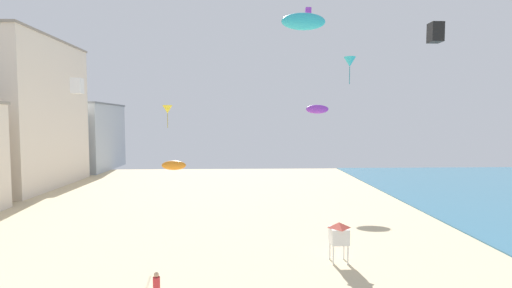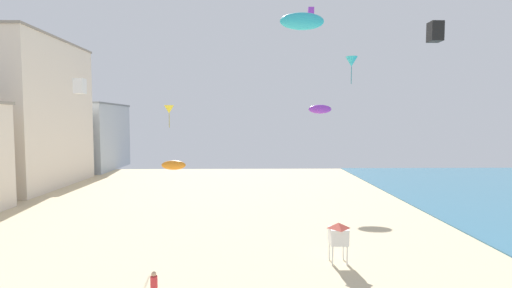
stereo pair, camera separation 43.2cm
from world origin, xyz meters
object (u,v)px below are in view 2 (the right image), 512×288
object	(u,v)px
kite_yellow_delta	(169,109)
kite_purple_box	(311,12)
kite_flyer	(154,286)
kite_orange_parafoil	(174,165)
kite_cyan_parafoil	(302,21)
kite_black_box	(435,32)
lifeguard_stand	(338,234)
kite_purple_parafoil	(320,109)
kite_cyan_delta	(352,62)
kite_white_box	(80,86)

from	to	relation	value
kite_yellow_delta	kite_purple_box	world-z (taller)	kite_purple_box
kite_flyer	kite_purple_box	size ratio (longest dim) A/B	1.58
kite_flyer	kite_orange_parafoil	world-z (taller)	kite_orange_parafoil
kite_flyer	kite_cyan_parafoil	xyz separation A→B (m)	(7.54, 3.32, 13.49)
kite_orange_parafoil	kite_black_box	xyz separation A→B (m)	(14.98, -4.02, 7.68)
lifeguard_stand	kite_black_box	bearing A→B (deg)	-20.72
kite_purple_parafoil	kite_cyan_parafoil	size ratio (longest dim) A/B	1.13
kite_purple_parafoil	kite_orange_parafoil	distance (m)	24.78
kite_purple_box	kite_black_box	xyz separation A→B (m)	(2.62, -24.38, -8.21)
lifeguard_stand	kite_yellow_delta	bearing A→B (deg)	149.25
kite_cyan_delta	kite_flyer	bearing A→B (deg)	-131.78
kite_flyer	kite_purple_box	distance (m)	36.18
kite_white_box	kite_yellow_delta	size ratio (longest dim) A/B	0.66
kite_orange_parafoil	kite_cyan_parafoil	distance (m)	11.98
kite_flyer	kite_purple_parafoil	size ratio (longest dim) A/B	0.59
kite_purple_parafoil	kite_black_box	world-z (taller)	kite_black_box
kite_yellow_delta	kite_white_box	bearing A→B (deg)	-175.21
kite_purple_parafoil	kite_yellow_delta	xyz separation A→B (m)	(-15.74, -11.46, -0.40)
lifeguard_stand	kite_cyan_delta	size ratio (longest dim) A/B	1.06
kite_cyan_delta	kite_white_box	bearing A→B (deg)	-178.51
kite_cyan_parafoil	lifeguard_stand	bearing A→B (deg)	32.85
kite_white_box	kite_cyan_parafoil	xyz separation A→B (m)	(17.61, -11.44, 2.50)
kite_flyer	kite_black_box	bearing A→B (deg)	-9.04
kite_purple_box	lifeguard_stand	bearing A→B (deg)	-94.77
kite_purple_parafoil	kite_cyan_delta	distance (m)	12.11
lifeguard_stand	kite_cyan_parafoil	world-z (taller)	kite_cyan_parafoil
kite_flyer	lifeguard_stand	distance (m)	11.39
kite_purple_parafoil	kite_white_box	bearing A→B (deg)	-152.55
kite_yellow_delta	kite_black_box	world-z (taller)	kite_black_box
kite_orange_parafoil	kite_cyan_parafoil	bearing A→B (deg)	-22.30
kite_orange_parafoil	kite_cyan_delta	world-z (taller)	kite_cyan_delta
kite_orange_parafoil	lifeguard_stand	bearing A→B (deg)	-8.30
kite_flyer	lifeguard_stand	bearing A→B (deg)	7.38
kite_cyan_delta	kite_black_box	world-z (taller)	kite_cyan_delta
kite_purple_parafoil	kite_black_box	distance (m)	24.58
kite_purple_parafoil	kite_yellow_delta	size ratio (longest dim) A/B	1.39
kite_orange_parafoil	kite_cyan_delta	xyz separation A→B (m)	(14.08, 8.82, 8.17)
lifeguard_stand	kite_orange_parafoil	bearing A→B (deg)	-179.85
lifeguard_stand	kite_cyan_parafoil	bearing A→B (deg)	-138.71
kite_yellow_delta	kite_cyan_parafoil	bearing A→B (deg)	-50.14
lifeguard_stand	kite_yellow_delta	xyz separation A→B (m)	(-12.71, 10.37, 8.07)
kite_cyan_delta	kite_black_box	xyz separation A→B (m)	(0.90, -12.84, -0.48)
lifeguard_stand	kite_yellow_delta	size ratio (longest dim) A/B	1.28
kite_cyan_parafoil	kite_purple_parafoil	bearing A→B (deg)	76.46
kite_black_box	kite_white_box	bearing A→B (deg)	153.68
kite_cyan_delta	kite_orange_parafoil	bearing A→B (deg)	-147.95
lifeguard_stand	kite_purple_parafoil	bearing A→B (deg)	90.54
kite_flyer	kite_cyan_delta	size ratio (longest dim) A/B	0.68
kite_flyer	kite_cyan_parafoil	size ratio (longest dim) A/B	0.67
kite_flyer	kite_orange_parafoil	size ratio (longest dim) A/B	1.03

